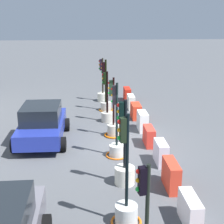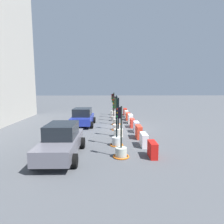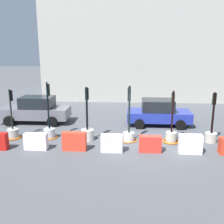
# 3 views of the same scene
# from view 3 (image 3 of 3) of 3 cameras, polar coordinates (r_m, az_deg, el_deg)

# --- Properties ---
(ground_plane) EXTENTS (120.00, 120.00, 0.00)m
(ground_plane) POSITION_cam_3_polar(r_m,az_deg,el_deg) (13.80, 8.16, -6.85)
(ground_plane) COLOR #4C4F54
(traffic_light_0) EXTENTS (0.87, 0.87, 2.73)m
(traffic_light_0) POSITION_cam_3_polar(r_m,az_deg,el_deg) (15.33, -21.00, -3.96)
(traffic_light_0) COLOR #ADB4A7
(traffic_light_0) RESTS_ON ground_plane
(traffic_light_1) EXTENTS (0.85, 0.85, 3.11)m
(traffic_light_1) POSITION_cam_3_polar(r_m,az_deg,el_deg) (14.72, -13.62, -3.71)
(traffic_light_1) COLOR silver
(traffic_light_1) RESTS_ON ground_plane
(traffic_light_2) EXTENTS (0.68, 0.68, 2.90)m
(traffic_light_2) POSITION_cam_3_polar(r_m,az_deg,el_deg) (14.01, -5.46, -3.95)
(traffic_light_2) COLOR silver
(traffic_light_2) RESTS_ON ground_plane
(traffic_light_3) EXTENTS (0.88, 0.88, 2.98)m
(traffic_light_3) POSITION_cam_3_polar(r_m,az_deg,el_deg) (13.92, 3.75, -4.42)
(traffic_light_3) COLOR silver
(traffic_light_3) RESTS_ON ground_plane
(traffic_light_4) EXTENTS (0.87, 0.87, 2.76)m
(traffic_light_4) POSITION_cam_3_polar(r_m,az_deg,el_deg) (14.06, 12.93, -4.77)
(traffic_light_4) COLOR #B9B6A4
(traffic_light_4) RESTS_ON ground_plane
(traffic_light_5) EXTENTS (0.62, 0.62, 2.67)m
(traffic_light_5) POSITION_cam_3_polar(r_m,az_deg,el_deg) (14.66, 21.08, -4.18)
(traffic_light_5) COLOR #B7B2A5
(traffic_light_5) RESTS_ON ground_plane
(construction_barrier_1) EXTENTS (1.13, 0.38, 0.82)m
(construction_barrier_1) POSITION_cam_3_polar(r_m,az_deg,el_deg) (13.27, -16.44, -6.26)
(construction_barrier_1) COLOR white
(construction_barrier_1) RESTS_ON ground_plane
(construction_barrier_2) EXTENTS (1.16, 0.37, 0.92)m
(construction_barrier_2) POSITION_cam_3_polar(r_m,az_deg,el_deg) (12.75, -8.30, -6.41)
(construction_barrier_2) COLOR red
(construction_barrier_2) RESTS_ON ground_plane
(construction_barrier_3) EXTENTS (1.04, 0.39, 0.86)m
(construction_barrier_3) POSITION_cam_3_polar(r_m,az_deg,el_deg) (12.44, -0.06, -6.91)
(construction_barrier_3) COLOR silver
(construction_barrier_3) RESTS_ON ground_plane
(construction_barrier_4) EXTENTS (1.06, 0.38, 0.80)m
(construction_barrier_4) POSITION_cam_3_polar(r_m,az_deg,el_deg) (12.57, 8.40, -7.01)
(construction_barrier_4) COLOR red
(construction_barrier_4) RESTS_ON ground_plane
(construction_barrier_5) EXTENTS (1.07, 0.43, 0.91)m
(construction_barrier_5) POSITION_cam_3_polar(r_m,az_deg,el_deg) (12.81, 16.90, -6.80)
(construction_barrier_5) COLOR white
(construction_barrier_5) RESTS_ON ground_plane
(car_blue_estate) EXTENTS (4.06, 2.26, 1.67)m
(car_blue_estate) POSITION_cam_3_polar(r_m,az_deg,el_deg) (16.95, 10.16, -0.12)
(car_blue_estate) COLOR navy
(car_blue_estate) RESTS_ON ground_plane
(car_grey_saloon) EXTENTS (4.53, 2.11, 1.76)m
(car_grey_saloon) POSITION_cam_3_polar(r_m,az_deg,el_deg) (17.96, -16.47, 0.44)
(car_grey_saloon) COLOR slate
(car_grey_saloon) RESTS_ON ground_plane
(building_main_facade) EXTENTS (18.26, 8.47, 15.98)m
(building_main_facade) POSITION_cam_3_polar(r_m,az_deg,el_deg) (27.74, 5.37, 20.28)
(building_main_facade) COLOR #B2ADA1
(building_main_facade) RESTS_ON ground_plane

